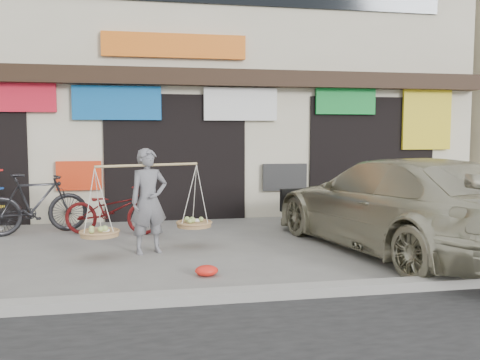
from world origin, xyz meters
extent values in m
plane|color=slate|center=(0.00, 0.00, 0.00)|extent=(70.00, 70.00, 0.00)
cube|color=gray|center=(0.00, -2.00, 0.06)|extent=(70.00, 0.25, 0.12)
cube|color=beige|center=(0.00, 6.50, 3.50)|extent=(14.00, 6.00, 7.00)
cube|color=black|center=(0.00, 3.35, 3.05)|extent=(14.00, 0.35, 0.35)
cube|color=black|center=(0.00, 3.75, 1.35)|extent=(3.00, 0.60, 2.70)
cube|color=black|center=(4.50, 3.75, 1.35)|extent=(3.00, 0.60, 2.70)
cube|color=red|center=(-3.20, 3.42, 2.60)|extent=(1.60, 0.08, 0.60)
cube|color=#115DA8|center=(-1.20, 3.42, 2.50)|extent=(1.80, 0.08, 0.70)
cube|color=silver|center=(1.40, 3.42, 2.50)|extent=(1.60, 0.08, 0.70)
cube|color=#0F832D|center=(3.80, 3.42, 2.60)|extent=(1.40, 0.08, 0.60)
cube|color=yellow|center=(5.80, 3.42, 2.20)|extent=(1.20, 0.08, 1.40)
cube|color=red|center=(-2.00, 3.42, 1.00)|extent=(0.90, 0.08, 0.60)
cube|color=#282828|center=(2.40, 3.42, 0.90)|extent=(1.00, 0.08, 0.60)
cube|color=orange|center=(0.00, 3.42, 3.70)|extent=(3.00, 0.08, 0.50)
imported|color=slate|center=(-0.60, 0.48, 0.82)|extent=(0.69, 0.57, 1.64)
cylinder|color=tan|center=(-0.60, 0.48, 1.38)|extent=(1.57, 0.59, 0.04)
cylinder|color=#A67D4F|center=(-1.32, 0.22, 0.38)|extent=(0.56, 0.56, 0.07)
ellipsoid|color=#A5BF66|center=(-1.32, 0.22, 0.44)|extent=(0.39, 0.39, 0.10)
cylinder|color=#A67D4F|center=(0.13, 0.73, 0.38)|extent=(0.56, 0.56, 0.07)
ellipsoid|color=#A5BF66|center=(0.13, 0.73, 0.44)|extent=(0.39, 0.39, 0.10)
imported|color=black|center=(-2.67, 2.42, 0.57)|extent=(1.96, 1.10, 1.14)
imported|color=#540E0E|center=(-1.27, 2.12, 0.46)|extent=(1.86, 1.00, 0.93)
imported|color=#ADA98C|center=(3.27, -0.07, 0.75)|extent=(3.03, 5.45, 1.49)
cube|color=black|center=(2.81, 2.33, 0.55)|extent=(1.69, 0.42, 0.45)
cube|color=silver|center=(2.80, 2.39, 0.45)|extent=(0.45, 0.11, 0.12)
ellipsoid|color=red|center=(0.13, -0.97, 0.07)|extent=(0.31, 0.25, 0.14)
camera|label=1|loc=(-0.62, -7.46, 1.85)|focal=38.00mm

